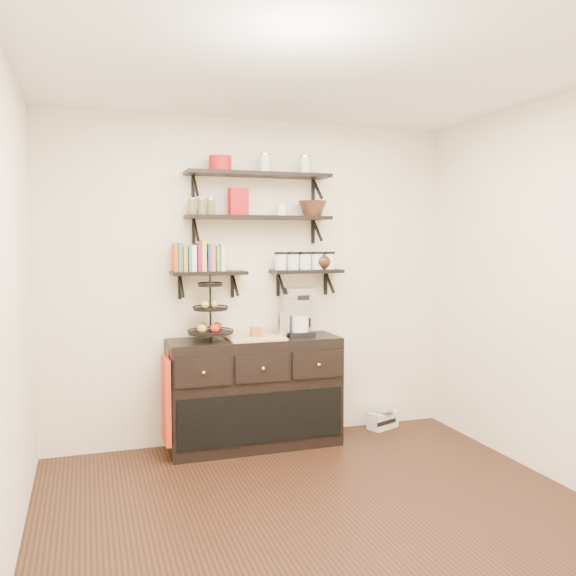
{
  "coord_description": "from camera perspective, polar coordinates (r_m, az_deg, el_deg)",
  "views": [
    {
      "loc": [
        -1.36,
        -3.24,
        1.7
      ],
      "look_at": [
        0.1,
        1.15,
        1.34
      ],
      "focal_mm": 38.0,
      "sensor_mm": 36.0,
      "label": 1
    }
  ],
  "objects": [
    {
      "name": "glass_canisters",
      "position": [
        5.18,
        1.61,
        2.47
      ],
      "size": [
        0.54,
        0.1,
        0.13
      ],
      "color": "silver",
      "rests_on": "shelf_low_right"
    },
    {
      "name": "left_wall",
      "position": [
        3.28,
        -25.08,
        -2.04
      ],
      "size": [
        0.02,
        3.5,
        2.7
      ],
      "primitive_type": "cube",
      "color": "white",
      "rests_on": "ground"
    },
    {
      "name": "candle",
      "position": [
        4.98,
        -3.03,
        -4.08
      ],
      "size": [
        0.08,
        0.08,
        0.08
      ],
      "primitive_type": "cube",
      "color": "#9B5223",
      "rests_on": "sideboard"
    },
    {
      "name": "coffee_maker",
      "position": [
        5.1,
        0.97,
        -2.32
      ],
      "size": [
        0.22,
        0.22,
        0.4
      ],
      "rotation": [
        0.0,
        0.0,
        -0.03
      ],
      "color": "black",
      "rests_on": "sideboard"
    },
    {
      "name": "floor",
      "position": [
        3.9,
        4.28,
        -21.33
      ],
      "size": [
        3.5,
        3.5,
        0.0
      ],
      "primitive_type": "plane",
      "color": "black",
      "rests_on": "ground"
    },
    {
      "name": "ceiling",
      "position": [
        3.65,
        4.55,
        20.39
      ],
      "size": [
        3.5,
        3.5,
        0.02
      ],
      "primitive_type": "cube",
      "color": "white",
      "rests_on": "back_wall"
    },
    {
      "name": "teapot",
      "position": [
        5.24,
        3.23,
        2.6
      ],
      "size": [
        0.23,
        0.2,
        0.15
      ],
      "primitive_type": null,
      "rotation": [
        0.0,
        0.0,
        -0.24
      ],
      "color": "#331F0F",
      "rests_on": "shelf_low_right"
    },
    {
      "name": "back_wall",
      "position": [
        5.18,
        -3.11,
        0.63
      ],
      "size": [
        3.5,
        0.02,
        2.7
      ],
      "primitive_type": "cube",
      "color": "white",
      "rests_on": "ground"
    },
    {
      "name": "walnut_bowl",
      "position": [
        5.19,
        2.3,
        7.44
      ],
      "size": [
        0.24,
        0.24,
        0.13
      ],
      "primitive_type": null,
      "color": "black",
      "rests_on": "shelf_mid"
    },
    {
      "name": "fruit_stand",
      "position": [
        4.89,
        -7.24,
        -2.79
      ],
      "size": [
        0.36,
        0.36,
        0.53
      ],
      "rotation": [
        0.0,
        0.0,
        0.34
      ],
      "color": "black",
      "rests_on": "sideboard"
    },
    {
      "name": "cookbooks",
      "position": [
        4.95,
        -8.2,
        2.91
      ],
      "size": [
        0.4,
        0.15,
        0.26
      ],
      "color": "#B13F19",
      "rests_on": "shelf_low_left"
    },
    {
      "name": "shelf_low_right",
      "position": [
        5.19,
        1.71,
        1.51
      ],
      "size": [
        0.6,
        0.25,
        0.23
      ],
      "color": "black",
      "rests_on": "back_wall"
    },
    {
      "name": "radio",
      "position": [
        5.7,
        8.86,
        -12.02
      ],
      "size": [
        0.31,
        0.24,
        0.17
      ],
      "rotation": [
        0.0,
        0.0,
        0.37
      ],
      "color": "silver",
      "rests_on": "floor"
    },
    {
      "name": "shelf_mid",
      "position": [
        5.05,
        -2.74,
        6.57
      ],
      "size": [
        1.2,
        0.27,
        0.23
      ],
      "color": "black",
      "rests_on": "back_wall"
    },
    {
      "name": "shelf_top",
      "position": [
        5.07,
        -2.75,
        10.52
      ],
      "size": [
        1.2,
        0.27,
        0.23
      ],
      "color": "black",
      "rests_on": "back_wall"
    },
    {
      "name": "thermal_carafe",
      "position": [
        5.02,
        -0.45,
        -3.38
      ],
      "size": [
        0.11,
        0.11,
        0.22
      ],
      "primitive_type": "cylinder",
      "color": "silver",
      "rests_on": "sideboard"
    },
    {
      "name": "ramekins",
      "position": [
        5.1,
        -0.64,
        7.3
      ],
      "size": [
        0.09,
        0.09,
        0.1
      ],
      "primitive_type": "cylinder",
      "color": "white",
      "rests_on": "shelf_mid"
    },
    {
      "name": "recipe_box",
      "position": [
        5.01,
        -4.67,
        8.05
      ],
      "size": [
        0.17,
        0.09,
        0.22
      ],
      "primitive_type": "cube",
      "rotation": [
        0.0,
        0.0,
        0.21
      ],
      "color": "#A11217",
      "rests_on": "shelf_mid"
    },
    {
      "name": "apron",
      "position": [
        4.84,
        -11.33,
        -10.28
      ],
      "size": [
        0.04,
        0.28,
        0.66
      ],
      "primitive_type": "cube",
      "color": "#9E2511",
      "rests_on": "sideboard"
    },
    {
      "name": "red_pot",
      "position": [
        5.0,
        -6.36,
        11.49
      ],
      "size": [
        0.18,
        0.18,
        0.12
      ],
      "primitive_type": "cylinder",
      "color": "#A11217",
      "rests_on": "shelf_top"
    },
    {
      "name": "shelf_low_left",
      "position": [
        4.97,
        -7.43,
        1.33
      ],
      "size": [
        0.6,
        0.25,
        0.23
      ],
      "color": "black",
      "rests_on": "back_wall"
    },
    {
      "name": "sideboard",
      "position": [
        5.08,
        -3.15,
        -9.71
      ],
      "size": [
        1.4,
        0.5,
        0.92
      ],
      "color": "black",
      "rests_on": "floor"
    }
  ]
}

